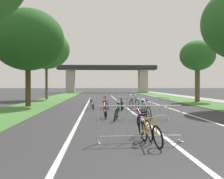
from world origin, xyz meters
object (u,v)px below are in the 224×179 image
(crowd_barrier_second, at_px, (143,108))
(crowd_barrier_third, at_px, (109,102))
(bicycle_green_6, at_px, (117,113))
(bicycle_silver_7, at_px, (147,111))
(bicycle_black_8, at_px, (134,104))
(tree_left_oak_mid, at_px, (28,40))
(bicycle_teal_3, at_px, (141,113))
(crowd_barrier_nearest, at_px, (140,124))
(tree_right_pine_near, at_px, (197,56))
(bicycle_yellow_2, at_px, (149,132))
(tree_left_oak_near, at_px, (46,49))
(bicycle_white_9, at_px, (92,103))
(bicycle_red_4, at_px, (106,104))
(bicycle_orange_0, at_px, (105,111))
(bicycle_blue_5, at_px, (122,105))
(bicycle_purple_1, at_px, (144,127))

(crowd_barrier_second, xyz_separation_m, crowd_barrier_third, (-1.38, 5.41, 0.00))
(crowd_barrier_third, xyz_separation_m, bicycle_green_6, (0.10, -5.89, -0.17))
(bicycle_silver_7, xyz_separation_m, bicycle_black_8, (-0.07, 4.51, 0.02))
(tree_left_oak_mid, height_order, bicycle_teal_3, tree_left_oak_mid)
(crowd_barrier_nearest, bearing_deg, crowd_barrier_second, 80.08)
(bicycle_silver_7, bearing_deg, tree_left_oak_mid, 133.93)
(tree_right_pine_near, height_order, bicycle_black_8, tree_right_pine_near)
(bicycle_teal_3, bearing_deg, bicycle_yellow_2, -82.74)
(tree_left_oak_near, bearing_deg, tree_right_pine_near, -18.40)
(tree_right_pine_near, relative_size, bicycle_white_9, 3.54)
(tree_right_pine_near, bearing_deg, bicycle_yellow_2, -112.84)
(tree_left_oak_near, xyz_separation_m, bicycle_black_8, (7.93, -13.46, -5.15))
(crowd_barrier_third, height_order, bicycle_green_6, crowd_barrier_third)
(bicycle_red_4, distance_m, bicycle_black_8, 1.99)
(bicycle_orange_0, xyz_separation_m, bicycle_silver_7, (2.05, -0.06, 0.01))
(bicycle_silver_7, bearing_deg, crowd_barrier_second, -119.74)
(crowd_barrier_second, distance_m, bicycle_orange_0, 1.87)
(tree_right_pine_near, height_order, bicycle_teal_3, tree_right_pine_near)
(bicycle_yellow_2, bearing_deg, bicycle_red_4, -98.01)
(bicycle_green_6, bearing_deg, bicycle_orange_0, 125.43)
(bicycle_blue_5, relative_size, bicycle_black_8, 0.95)
(crowd_barrier_second, relative_size, bicycle_white_9, 1.46)
(bicycle_teal_3, relative_size, bicycle_blue_5, 1.03)
(bicycle_yellow_2, distance_m, bicycle_teal_3, 5.41)
(bicycle_purple_1, bearing_deg, bicycle_teal_3, 77.42)
(bicycle_black_8, bearing_deg, tree_right_pine_near, 36.12)
(tree_left_oak_mid, height_order, crowd_barrier_nearest, tree_left_oak_mid)
(tree_right_pine_near, distance_m, bicycle_teal_3, 16.29)
(tree_right_pine_near, distance_m, bicycle_purple_1, 20.41)
(tree_left_oak_mid, bearing_deg, crowd_barrier_second, -48.23)
(bicycle_teal_3, bearing_deg, bicycle_red_4, 115.99)
(bicycle_black_8, distance_m, bicycle_white_9, 2.90)
(tree_left_oak_mid, bearing_deg, bicycle_white_9, -24.27)
(bicycle_purple_1, bearing_deg, bicycle_black_8, 79.20)
(tree_right_pine_near, xyz_separation_m, crowd_barrier_nearest, (-8.30, -18.88, -3.86))
(tree_right_pine_near, relative_size, bicycle_red_4, 3.73)
(tree_left_oak_near, bearing_deg, bicycle_teal_3, -68.23)
(bicycle_blue_5, bearing_deg, tree_left_oak_mid, -14.80)
(bicycle_yellow_2, relative_size, bicycle_black_8, 0.99)
(bicycle_green_6, xyz_separation_m, bicycle_silver_7, (1.56, 0.99, 0.01))
(tree_right_pine_near, distance_m, bicycle_white_9, 13.01)
(bicycle_yellow_2, bearing_deg, bicycle_orange_0, -92.97)
(crowd_barrier_nearest, bearing_deg, bicycle_black_8, 83.67)
(bicycle_silver_7, height_order, bicycle_black_8, bicycle_black_8)
(bicycle_green_6, distance_m, bicycle_black_8, 5.70)
(bicycle_orange_0, xyz_separation_m, bicycle_purple_1, (1.02, -5.41, -0.00))
(crowd_barrier_third, height_order, bicycle_orange_0, crowd_barrier_third)
(bicycle_green_6, xyz_separation_m, bicycle_white_9, (-1.25, 6.48, 0.02))
(tree_left_oak_near, bearing_deg, bicycle_white_9, -67.41)
(tree_left_oak_near, distance_m, crowd_barrier_third, 15.37)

